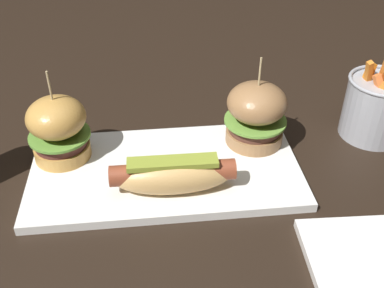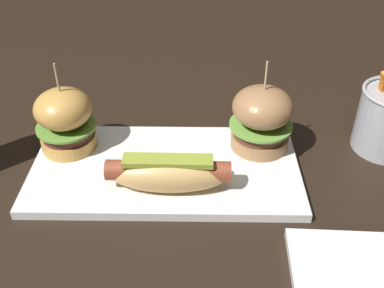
{
  "view_description": "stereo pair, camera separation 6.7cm",
  "coord_description": "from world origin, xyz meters",
  "px_view_note": "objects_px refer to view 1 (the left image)",
  "views": [
    {
      "loc": [
        -0.02,
        -0.54,
        0.45
      ],
      "look_at": [
        0.04,
        0.0,
        0.05
      ],
      "focal_mm": 42.56,
      "sensor_mm": 36.0,
      "label": 1
    },
    {
      "loc": [
        0.05,
        -0.54,
        0.45
      ],
      "look_at": [
        0.04,
        0.0,
        0.05
      ],
      "focal_mm": 42.56,
      "sensor_mm": 36.0,
      "label": 2
    }
  ],
  "objects_px": {
    "hot_dog": "(173,175)",
    "slider_left": "(58,128)",
    "platter_main": "(166,171)",
    "slider_right": "(256,114)",
    "fries_bucket": "(377,106)"
  },
  "relations": [
    {
      "from": "hot_dog",
      "to": "slider_left",
      "type": "distance_m",
      "value": 0.19
    },
    {
      "from": "slider_right",
      "to": "fries_bucket",
      "type": "xyz_separation_m",
      "value": [
        0.21,
        0.02,
        -0.01
      ]
    },
    {
      "from": "platter_main",
      "to": "fries_bucket",
      "type": "xyz_separation_m",
      "value": [
        0.36,
        0.07,
        0.05
      ]
    },
    {
      "from": "hot_dog",
      "to": "slider_right",
      "type": "height_order",
      "value": "slider_right"
    },
    {
      "from": "platter_main",
      "to": "hot_dog",
      "type": "xyz_separation_m",
      "value": [
        0.01,
        -0.05,
        0.03
      ]
    },
    {
      "from": "hot_dog",
      "to": "slider_right",
      "type": "distance_m",
      "value": 0.18
    },
    {
      "from": "hot_dog",
      "to": "slider_left",
      "type": "bearing_deg",
      "value": 149.21
    },
    {
      "from": "platter_main",
      "to": "slider_right",
      "type": "distance_m",
      "value": 0.17
    },
    {
      "from": "slider_right",
      "to": "platter_main",
      "type": "bearing_deg",
      "value": -160.11
    },
    {
      "from": "platter_main",
      "to": "fries_bucket",
      "type": "bearing_deg",
      "value": 11.37
    },
    {
      "from": "fries_bucket",
      "to": "platter_main",
      "type": "bearing_deg",
      "value": -168.63
    },
    {
      "from": "platter_main",
      "to": "slider_right",
      "type": "relative_size",
      "value": 2.75
    },
    {
      "from": "platter_main",
      "to": "hot_dog",
      "type": "bearing_deg",
      "value": -81.09
    },
    {
      "from": "platter_main",
      "to": "hot_dog",
      "type": "height_order",
      "value": "hot_dog"
    },
    {
      "from": "hot_dog",
      "to": "slider_left",
      "type": "xyz_separation_m",
      "value": [
        -0.16,
        0.1,
        0.02
      ]
    }
  ]
}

